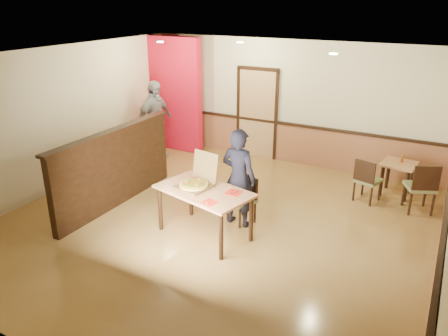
% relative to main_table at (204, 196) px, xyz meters
% --- Properties ---
extents(floor, '(7.00, 7.00, 0.00)m').
position_rel_main_table_xyz_m(floor, '(-0.04, 0.43, -0.70)').
color(floor, '#A37C3F').
rests_on(floor, ground).
extents(ceiling, '(7.00, 7.00, 0.00)m').
position_rel_main_table_xyz_m(ceiling, '(-0.04, 0.43, 2.10)').
color(ceiling, black).
rests_on(ceiling, wall_back).
extents(wall_back, '(7.00, 0.00, 7.00)m').
position_rel_main_table_xyz_m(wall_back, '(-0.04, 3.93, 0.70)').
color(wall_back, beige).
rests_on(wall_back, floor).
extents(wall_left, '(0.00, 7.00, 7.00)m').
position_rel_main_table_xyz_m(wall_left, '(-3.54, 0.43, 0.70)').
color(wall_left, beige).
rests_on(wall_left, floor).
extents(wainscot_back, '(7.00, 0.04, 0.90)m').
position_rel_main_table_xyz_m(wainscot_back, '(-0.04, 3.90, -0.25)').
color(wainscot_back, '#965D3C').
rests_on(wainscot_back, floor).
extents(chair_rail_back, '(7.00, 0.06, 0.06)m').
position_rel_main_table_xyz_m(chair_rail_back, '(-0.04, 3.88, 0.22)').
color(chair_rail_back, black).
rests_on(chair_rail_back, wall_back).
extents(wainscot_right, '(0.04, 7.00, 0.90)m').
position_rel_main_table_xyz_m(wainscot_right, '(3.43, 0.43, -0.25)').
color(wainscot_right, '#965D3C').
rests_on(wainscot_right, floor).
extents(chair_rail_right, '(0.06, 7.00, 0.06)m').
position_rel_main_table_xyz_m(chair_rail_right, '(3.41, 0.43, 0.22)').
color(chair_rail_right, black).
rests_on(chair_rail_right, wall_right).
extents(back_door, '(0.90, 0.06, 2.10)m').
position_rel_main_table_xyz_m(back_door, '(-0.84, 3.89, 0.35)').
color(back_door, tan).
rests_on(back_door, wall_back).
extents(booth_partition, '(0.20, 3.10, 1.44)m').
position_rel_main_table_xyz_m(booth_partition, '(-2.04, 0.23, 0.03)').
color(booth_partition, black).
rests_on(booth_partition, floor).
extents(red_accent_panel, '(1.60, 0.20, 2.78)m').
position_rel_main_table_xyz_m(red_accent_panel, '(-2.94, 3.43, 0.70)').
color(red_accent_panel, red).
rests_on(red_accent_panel, floor).
extents(spot_a, '(0.14, 0.14, 0.02)m').
position_rel_main_table_xyz_m(spot_a, '(-2.34, 2.23, 2.08)').
color(spot_a, '#F9F0AE').
rests_on(spot_a, ceiling).
extents(spot_b, '(0.14, 0.14, 0.02)m').
position_rel_main_table_xyz_m(spot_b, '(-0.84, 2.93, 2.08)').
color(spot_b, '#F9F0AE').
rests_on(spot_b, ceiling).
extents(spot_c, '(0.14, 0.14, 0.02)m').
position_rel_main_table_xyz_m(spot_c, '(1.36, 1.93, 2.08)').
color(spot_c, '#F9F0AE').
rests_on(spot_c, ceiling).
extents(main_table, '(1.68, 1.20, 0.81)m').
position_rel_main_table_xyz_m(main_table, '(0.00, 0.00, 0.00)').
color(main_table, tan).
rests_on(main_table, floor).
extents(diner_chair, '(0.54, 0.54, 0.82)m').
position_rel_main_table_xyz_m(diner_chair, '(0.35, 0.75, -0.25)').
color(diner_chair, olive).
rests_on(diner_chair, floor).
extents(side_chair_left, '(0.52, 0.52, 0.85)m').
position_rel_main_table_xyz_m(side_chair_left, '(2.04, 2.53, -0.24)').
color(side_chair_left, olive).
rests_on(side_chair_left, floor).
extents(side_chair_right, '(0.62, 0.62, 0.96)m').
position_rel_main_table_xyz_m(side_chair_right, '(2.99, 2.52, -0.18)').
color(side_chair_right, olive).
rests_on(side_chair_right, floor).
extents(side_table, '(0.68, 0.68, 0.67)m').
position_rel_main_table_xyz_m(side_table, '(2.51, 3.14, -0.20)').
color(side_table, tan).
rests_on(side_table, floor).
extents(diner, '(0.64, 0.44, 1.70)m').
position_rel_main_table_xyz_m(diner, '(0.30, 0.62, 0.15)').
color(diner, black).
rests_on(diner, floor).
extents(passerby, '(0.55, 1.13, 1.86)m').
position_rel_main_table_xyz_m(passerby, '(-2.93, 2.67, 0.23)').
color(passerby, gray).
rests_on(passerby, floor).
extents(pizza_box, '(0.58, 0.65, 0.52)m').
position_rel_main_table_xyz_m(pizza_box, '(-0.18, 0.05, 0.18)').
color(pizza_box, brown).
rests_on(pizza_box, main_table).
extents(pizza, '(0.58, 0.58, 0.03)m').
position_rel_main_table_xyz_m(pizza, '(-0.19, -0.01, 0.16)').
color(pizza, gold).
rests_on(pizza, pizza_box).
extents(napkin_near, '(0.24, 0.24, 0.01)m').
position_rel_main_table_xyz_m(napkin_near, '(0.30, -0.36, 0.11)').
color(napkin_near, red).
rests_on(napkin_near, main_table).
extents(napkin_far, '(0.23, 0.23, 0.01)m').
position_rel_main_table_xyz_m(napkin_far, '(0.46, 0.12, 0.11)').
color(napkin_far, red).
rests_on(napkin_far, main_table).
extents(condiment, '(0.06, 0.06, 0.14)m').
position_rel_main_table_xyz_m(condiment, '(2.54, 3.21, 0.03)').
color(condiment, '#91491A').
rests_on(condiment, side_table).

